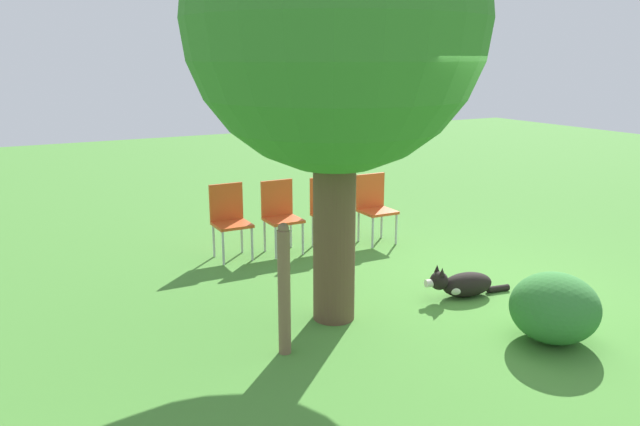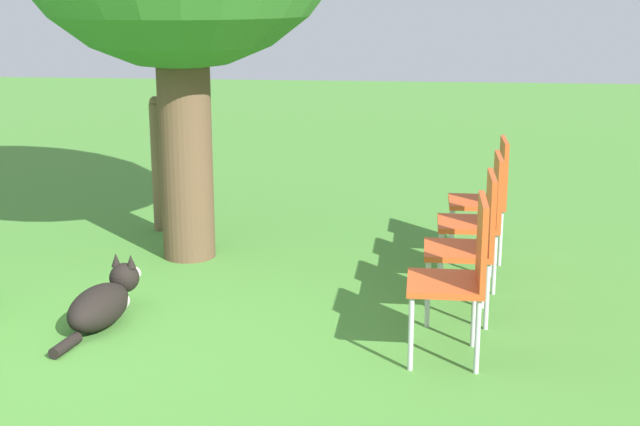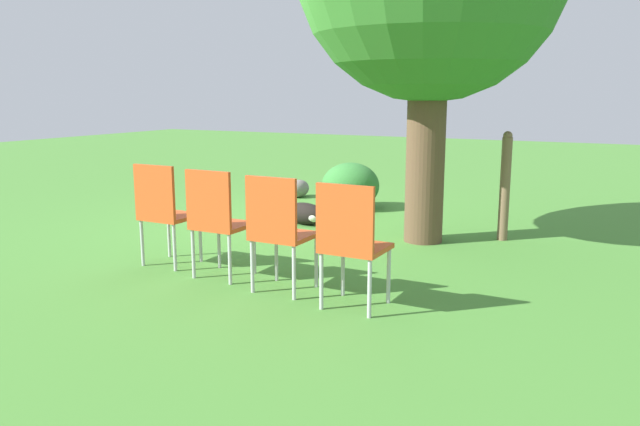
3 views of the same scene
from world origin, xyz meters
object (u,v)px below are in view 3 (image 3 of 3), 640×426
at_px(dog, 309,213).
at_px(red_chair_2, 279,227).
at_px(red_chair_3, 351,238).
at_px(fence_post, 505,186).
at_px(red_chair_0, 164,208).
at_px(red_chair_1, 217,217).

bearing_deg(dog, red_chair_2, -57.25).
xyz_separation_m(red_chair_2, red_chair_3, (0.10, 0.66, 0.00)).
bearing_deg(dog, fence_post, 16.73).
bearing_deg(dog, red_chair_0, -88.42).
relative_size(dog, red_chair_0, 1.09).
bearing_deg(red_chair_3, red_chair_0, 82.01).
relative_size(dog, red_chair_3, 1.09).
distance_m(red_chair_0, red_chair_2, 1.34).
bearing_deg(red_chair_3, red_chair_2, 82.01).
xyz_separation_m(dog, red_chair_1, (2.29, 0.36, 0.40)).
height_order(dog, red_chair_0, red_chair_0).
bearing_deg(red_chair_1, fence_post, -35.58).
bearing_deg(red_chair_2, fence_post, -23.83).
height_order(dog, red_chair_1, red_chair_1).
bearing_deg(red_chair_3, red_chair_1, 82.01).
bearing_deg(dog, red_chair_3, -46.26).
height_order(fence_post, red_chair_2, fence_post).
relative_size(red_chair_0, red_chair_2, 1.00).
relative_size(dog, red_chair_2, 1.09).
distance_m(fence_post, red_chair_3, 2.81).
relative_size(dog, red_chair_1, 1.09).
distance_m(dog, red_chair_3, 3.02).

